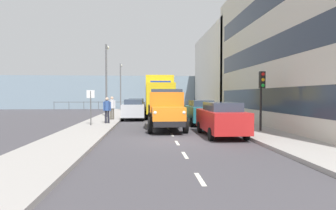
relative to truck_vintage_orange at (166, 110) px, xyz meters
name	(u,v)px	position (x,y,z in m)	size (l,w,h in m)	color
ground_plane	(164,123)	(-0.17, -4.51, -1.18)	(80.00, 80.00, 0.00)	#423F44
sidewalk_left	(226,121)	(-4.86, -4.51, -1.10)	(2.60, 38.37, 0.15)	#9E9993
sidewalk_right	(101,122)	(4.52, -4.51, -1.10)	(2.60, 38.37, 0.15)	#9E9993
road_centreline_markings	(165,123)	(-0.17, -4.43, -1.17)	(0.12, 34.45, 0.01)	silver
building_terrace	(311,45)	(-9.70, -1.47, 4.19)	(7.11, 19.58, 10.75)	beige
building_far_block	(234,72)	(-9.71, -18.23, 3.74)	(7.10, 15.58, 9.84)	silver
sea_horizon	(155,92)	(-0.17, -26.70, 1.32)	(80.00, 0.80, 5.00)	gray
seawall_railing	(156,103)	(-0.17, -23.10, -0.26)	(28.08, 0.08, 1.20)	#4C5156
truck_vintage_orange	(166,110)	(0.00, 0.00, 0.00)	(2.17, 5.64, 2.43)	black
lorry_cargo_yellow	(159,95)	(-0.01, -10.31, 0.90)	(2.58, 8.20, 3.87)	gold
car_red_kerbside_near	(221,118)	(-2.60, 2.51, -0.28)	(1.84, 4.51, 1.72)	#B21E1E
car_teal_kerbside_1	(200,112)	(-2.60, -3.11, -0.28)	(1.75, 4.25, 1.72)	#1E6670
car_silver_oppositeside_0	(134,109)	(2.27, -7.71, -0.28)	(1.90, 4.53, 1.72)	#B7BABF
car_white_oppositeside_1	(136,106)	(2.27, -13.53, -0.28)	(1.95, 4.68, 1.72)	white
pedestrian_with_bag	(107,108)	(3.88, -3.11, 0.02)	(0.53, 0.34, 1.77)	black
pedestrian_near_railing	(112,106)	(3.90, -6.05, 0.05)	(0.53, 0.34, 1.82)	#4C473D
traffic_light_near	(262,88)	(-5.03, 1.77, 1.29)	(0.28, 0.41, 3.20)	black
lamp_post_promenade	(106,74)	(4.71, -8.87, 2.80)	(0.32, 1.14, 6.42)	#59595B
lamp_post_far	(121,82)	(4.57, -20.83, 2.59)	(0.32, 1.14, 6.03)	#59595B
street_sign	(91,101)	(4.72, -1.73, 0.50)	(0.50, 0.07, 2.25)	#4C4C4C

